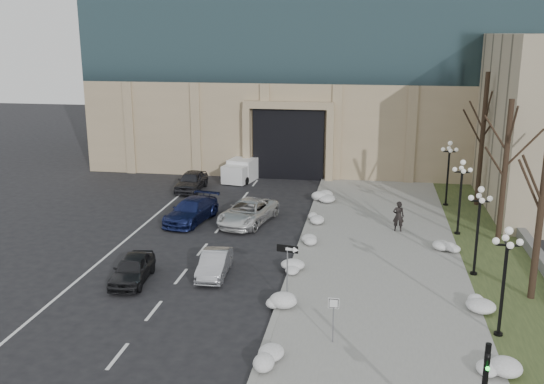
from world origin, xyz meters
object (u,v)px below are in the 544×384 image
at_px(car_e, 191,181).
at_px(one_way_sign, 291,256).
at_px(keep_sign, 333,311).
at_px(car_b, 215,264).
at_px(box_truck, 246,168).
at_px(car_a, 132,269).
at_px(car_c, 191,211).
at_px(lamppost_a, 505,267).
at_px(lamppost_d, 449,164).
at_px(lamppost_c, 461,187).
at_px(lamppost_b, 479,219).
at_px(car_d, 248,212).
at_px(pedestrian, 398,216).

height_order(car_e, one_way_sign, one_way_sign).
distance_m(car_e, keep_sign, 25.95).
bearing_deg(car_e, car_b, -69.54).
bearing_deg(one_way_sign, box_truck, 116.65).
xyz_separation_m(one_way_sign, keep_sign, (2.16, -3.48, -0.85)).
xyz_separation_m(car_a, one_way_sign, (8.15, -1.27, 1.66)).
xyz_separation_m(car_c, one_way_sign, (8.12, -11.31, 1.59)).
bearing_deg(car_c, keep_sign, -44.61).
bearing_deg(box_truck, lamppost_a, -46.61).
bearing_deg(lamppost_d, box_truck, 159.16).
xyz_separation_m(car_b, lamppost_d, (13.14, 15.04, 2.45)).
bearing_deg(car_c, one_way_sign, -43.75).
height_order(car_b, lamppost_c, lamppost_c).
distance_m(car_a, keep_sign, 11.38).
relative_size(car_e, lamppost_a, 0.95).
bearing_deg(one_way_sign, lamppost_b, 38.51).
height_order(car_c, one_way_sign, one_way_sign).
bearing_deg(lamppost_d, keep_sign, -107.41).
distance_m(car_c, box_truck, 12.56).
height_order(lamppost_a, lamppost_b, same).
bearing_deg(car_d, car_a, -97.72).
relative_size(car_a, car_d, 0.72).
bearing_deg(car_b, pedestrian, 38.26).
distance_m(car_a, box_truck, 22.59).
distance_m(one_way_sign, lamppost_b, 10.06).
height_order(one_way_sign, lamppost_c, lamppost_c).
height_order(keep_sign, lamppost_b, lamppost_b).
height_order(car_c, car_e, car_e).
bearing_deg(car_d, lamppost_d, 37.67).
distance_m(car_c, lamppost_a, 21.51).
relative_size(car_d, lamppost_c, 1.16).
height_order(car_d, pedestrian, pedestrian).
xyz_separation_m(car_c, lamppost_a, (16.95, -13.04, 2.32)).
relative_size(car_e, box_truck, 0.75).
height_order(car_b, car_e, car_e).
bearing_deg(lamppost_a, lamppost_b, 90.00).
relative_size(car_e, lamppost_d, 0.95).
distance_m(car_d, lamppost_c, 13.40).
distance_m(car_b, car_d, 8.83).
distance_m(car_e, lamppost_c, 20.98).
bearing_deg(box_truck, car_d, -66.07).
bearing_deg(car_c, lamppost_d, 31.45).
height_order(car_d, lamppost_d, lamppost_d).
bearing_deg(car_a, box_truck, 81.90).
bearing_deg(one_way_sign, pedestrian, 75.10).
distance_m(box_truck, keep_sign, 28.83).
distance_m(car_d, pedestrian, 9.61).
xyz_separation_m(car_d, car_e, (-6.10, 7.62, 0.00)).
distance_m(car_a, car_c, 10.05).
distance_m(car_a, pedestrian, 16.66).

